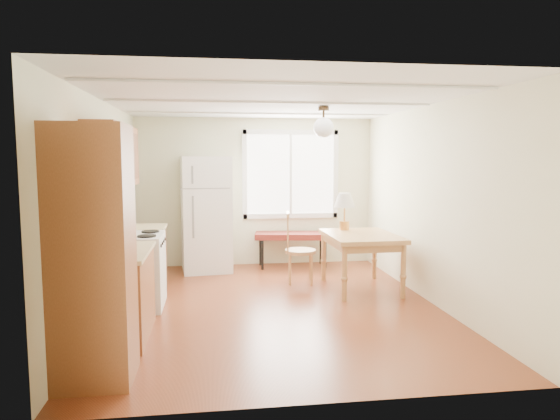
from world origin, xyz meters
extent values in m
cube|color=#592312|center=(0.00, 0.00, 0.00)|extent=(4.60, 5.60, 0.12)
cube|color=white|center=(0.00, 0.00, 2.50)|extent=(4.60, 5.60, 0.12)
cube|color=beige|center=(0.00, 2.50, 1.25)|extent=(4.60, 0.10, 2.50)
cube|color=beige|center=(0.00, -2.50, 1.25)|extent=(4.60, 0.10, 2.50)
cube|color=beige|center=(-2.00, 0.00, 1.25)|extent=(0.10, 5.60, 2.50)
cube|color=beige|center=(2.00, 0.00, 1.25)|extent=(0.10, 5.60, 2.50)
cube|color=brown|center=(-1.70, -1.85, 1.05)|extent=(0.60, 0.60, 2.10)
cube|color=brown|center=(-1.70, -0.85, 0.43)|extent=(0.60, 1.10, 0.86)
cube|color=tan|center=(-1.69, -0.85, 0.88)|extent=(0.62, 1.14, 0.04)
cube|color=white|center=(-1.68, 0.20, 0.45)|extent=(0.65, 0.76, 0.90)
cube|color=brown|center=(-1.70, 0.95, 0.43)|extent=(0.60, 0.60, 0.86)
cube|color=brown|center=(-1.83, -0.15, 1.85)|extent=(0.33, 1.60, 0.70)
cube|color=white|center=(0.60, 2.48, 1.55)|extent=(1.50, 0.02, 1.35)
cylinder|color=black|center=(0.70, 0.40, 2.46)|extent=(0.14, 0.14, 0.06)
cylinder|color=black|center=(0.70, 0.40, 2.36)|extent=(0.03, 0.03, 0.16)
sphere|color=white|center=(0.70, 0.40, 2.22)|extent=(0.26, 0.26, 0.26)
cube|color=white|center=(-0.84, 2.12, 0.93)|extent=(0.84, 0.84, 1.85)
cube|color=gray|center=(-0.84, 1.74, 1.36)|extent=(0.76, 0.02, 0.02)
cube|color=gray|center=(-1.03, 1.72, 1.11)|extent=(0.03, 0.03, 1.11)
cube|color=maroon|center=(0.59, 2.21, 0.53)|extent=(1.30, 0.63, 0.10)
cylinder|color=black|center=(0.07, 2.03, 0.24)|extent=(0.04, 0.04, 0.48)
cylinder|color=black|center=(1.12, 2.03, 0.24)|extent=(0.04, 0.04, 0.48)
cylinder|color=black|center=(0.07, 2.38, 0.24)|extent=(0.04, 0.04, 0.48)
cylinder|color=black|center=(1.12, 2.38, 0.24)|extent=(0.04, 0.04, 0.48)
cube|color=#A87440|center=(1.31, 0.66, 0.75)|extent=(0.96, 1.26, 0.06)
cube|color=#A87440|center=(1.31, 0.66, 0.67)|extent=(0.85, 1.16, 0.10)
cylinder|color=#A87440|center=(0.92, 0.10, 0.36)|extent=(0.07, 0.07, 0.72)
cylinder|color=#A87440|center=(1.71, 0.11, 0.36)|extent=(0.07, 0.07, 0.72)
cylinder|color=#A87440|center=(0.90, 1.20, 0.36)|extent=(0.07, 0.07, 0.72)
cylinder|color=#A87440|center=(1.69, 1.21, 0.36)|extent=(0.07, 0.07, 0.72)
cylinder|color=#A87440|center=(0.53, 1.12, 0.47)|extent=(0.46, 0.46, 0.05)
cylinder|color=#A87440|center=(0.36, 0.99, 0.23)|extent=(0.04, 0.04, 0.47)
cylinder|color=#A87440|center=(0.67, 0.95, 0.23)|extent=(0.04, 0.04, 0.47)
cylinder|color=#A87440|center=(0.40, 1.30, 0.23)|extent=(0.04, 0.04, 0.47)
cylinder|color=#A87440|center=(0.71, 1.25, 0.23)|extent=(0.04, 0.04, 0.47)
cylinder|color=#C1833E|center=(1.19, 1.10, 0.84)|extent=(0.15, 0.15, 0.13)
cylinder|color=#C1833E|center=(1.19, 1.10, 1.01)|extent=(0.03, 0.03, 0.21)
cone|color=silver|center=(1.19, 1.10, 1.21)|extent=(0.31, 0.31, 0.21)
cube|color=black|center=(-1.72, -1.30, 0.94)|extent=(0.23, 0.26, 0.08)
cube|color=black|center=(-1.72, -1.39, 1.13)|extent=(0.19, 0.10, 0.29)
cylinder|color=black|center=(-1.72, -1.25, 1.04)|extent=(0.14, 0.14, 0.12)
cylinder|color=red|center=(-1.81, -0.80, 0.99)|extent=(0.13, 0.13, 0.18)
sphere|color=red|center=(-1.81, -0.80, 1.11)|extent=(0.06, 0.06, 0.06)
camera|label=1|loc=(-0.74, -5.98, 1.83)|focal=32.00mm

